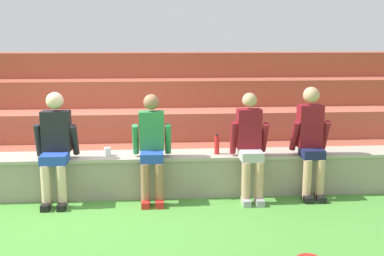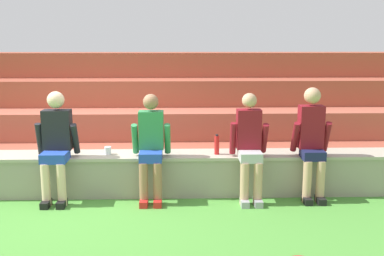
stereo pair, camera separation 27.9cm
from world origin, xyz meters
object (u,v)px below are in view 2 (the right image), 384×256
object	(u,v)px
person_far_left	(56,143)
person_right_of_center	(312,140)
person_center	(250,145)
water_bottle_center_gap	(217,145)
plastic_cup_left_end	(108,151)
person_left_of_center	(151,145)

from	to	relation	value
person_far_left	person_right_of_center	world-z (taller)	person_right_of_center
person_center	water_bottle_center_gap	world-z (taller)	person_center
person_center	plastic_cup_left_end	distance (m)	1.86
person_center	person_far_left	bearing A→B (deg)	179.06
person_far_left	plastic_cup_left_end	world-z (taller)	person_far_left
person_left_of_center	person_center	size ratio (longest dim) A/B	0.99
person_far_left	person_center	bearing A→B (deg)	-0.94
person_far_left	person_right_of_center	xyz separation A→B (m)	(3.26, -0.01, 0.02)
person_left_of_center	plastic_cup_left_end	bearing A→B (deg)	158.91
water_bottle_center_gap	person_far_left	bearing A→B (deg)	-174.86
person_far_left	person_left_of_center	xyz separation A→B (m)	(1.20, -0.01, -0.03)
person_center	person_right_of_center	xyz separation A→B (m)	(0.81, 0.03, 0.05)
person_far_left	water_bottle_center_gap	xyz separation A→B (m)	(2.05, 0.18, -0.09)
person_far_left	person_center	xyz separation A→B (m)	(2.45, -0.04, -0.03)
person_left_of_center	person_right_of_center	bearing A→B (deg)	0.12
person_far_left	person_left_of_center	world-z (taller)	person_far_left
person_left_of_center	person_center	xyz separation A→B (m)	(1.25, -0.03, -0.00)
person_far_left	water_bottle_center_gap	world-z (taller)	person_far_left
person_left_of_center	water_bottle_center_gap	bearing A→B (deg)	12.92
water_bottle_center_gap	person_right_of_center	bearing A→B (deg)	-9.05
person_left_of_center	person_right_of_center	distance (m)	2.06
person_left_of_center	person_right_of_center	xyz separation A→B (m)	(2.06, 0.00, 0.05)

